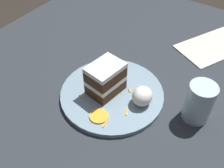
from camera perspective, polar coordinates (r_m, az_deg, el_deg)
ground_plane at (r=0.81m, az=0.44°, el=-2.95°), size 6.00×6.00×0.00m
dining_table at (r=0.80m, az=0.45°, el=-2.22°), size 1.35×1.12×0.03m
plate at (r=0.77m, az=-0.00°, el=-2.15°), size 0.30×0.30×0.01m
cake_slice at (r=0.74m, az=-1.42°, el=1.15°), size 0.11×0.09×0.09m
cream_dollop at (r=0.72m, az=6.62°, el=-2.62°), size 0.06×0.06×0.05m
orange_garnish at (r=0.70m, az=-2.88°, el=-6.97°), size 0.05×0.05×0.00m
carrot_shreds_scatter at (r=0.72m, az=0.01°, el=-5.13°), size 0.16×0.15×0.00m
drinking_glass at (r=0.72m, az=18.27°, el=-4.26°), size 0.07×0.07×0.11m
menu_card at (r=1.03m, az=21.51°, el=7.79°), size 0.31×0.25×0.00m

